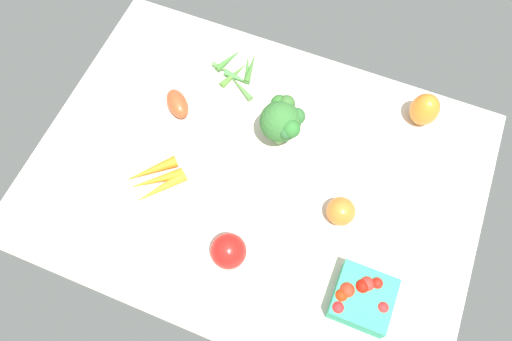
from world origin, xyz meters
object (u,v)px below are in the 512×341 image
object	(u,v)px
bell_pepper_red	(228,251)
carrot_bunch	(155,179)
broccoli_head	(282,120)
bell_pepper_orange	(425,110)
heirloom_tomato_orange	(341,211)
berry_basket	(362,297)
okra_pile	(238,72)
roma_tomato	(177,104)

from	to	relation	value
bell_pepper_red	carrot_bunch	bearing A→B (deg)	-23.72
broccoli_head	bell_pepper_orange	bearing A→B (deg)	-149.07
bell_pepper_orange	heirloom_tomato_orange	size ratio (longest dim) A/B	1.43
bell_pepper_orange	bell_pepper_red	bearing A→B (deg)	58.72
berry_basket	okra_pile	xyz separation A→B (cm)	(46.07, -43.91, -2.25)
bell_pepper_red	bell_pepper_orange	size ratio (longest dim) A/B	0.88
bell_pepper_red	berry_basket	world-z (taller)	bell_pepper_red
berry_basket	heirloom_tomato_orange	size ratio (longest dim) A/B	1.83
bell_pepper_orange	okra_pile	bearing A→B (deg)	4.93
bell_pepper_orange	berry_basket	bearing A→B (deg)	88.95
carrot_bunch	bell_pepper_orange	xyz separation A→B (cm)	(-52.98, -39.41, 3.28)
bell_pepper_red	heirloom_tomato_orange	world-z (taller)	bell_pepper_red
roma_tomato	okra_pile	world-z (taller)	roma_tomato
carrot_bunch	berry_basket	size ratio (longest dim) A/B	1.23
roma_tomato	okra_pile	bearing A→B (deg)	100.85
bell_pepper_red	carrot_bunch	world-z (taller)	bell_pepper_red
bell_pepper_red	berry_basket	xyz separation A→B (cm)	(-29.17, -1.52, -0.96)
berry_basket	okra_pile	bearing A→B (deg)	-43.62
bell_pepper_red	okra_pile	xyz separation A→B (cm)	(16.90, -45.43, -3.21)
bell_pepper_red	carrot_bunch	distance (cm)	25.19
roma_tomato	okra_pile	xyz separation A→B (cm)	(-9.77, -15.51, -1.57)
okra_pile	bell_pepper_orange	bearing A→B (deg)	-175.07
bell_pepper_red	okra_pile	size ratio (longest dim) A/B	0.56
bell_pepper_orange	roma_tomato	xyz separation A→B (cm)	(56.73, 19.55, -2.20)
bell_pepper_red	heirloom_tomato_orange	bearing A→B (deg)	-137.45
broccoli_head	carrot_bunch	bearing A→B (deg)	43.00
heirloom_tomato_orange	bell_pepper_orange	bearing A→B (deg)	-108.63
heirloom_tomato_orange	okra_pile	size ratio (longest dim) A/B	0.45
bell_pepper_red	broccoli_head	distance (cm)	31.85
bell_pepper_red	roma_tomato	world-z (taller)	bell_pepper_red
carrot_bunch	heirloom_tomato_orange	bearing A→B (deg)	-169.67
heirloom_tomato_orange	bell_pepper_red	bearing A→B (deg)	42.55
broccoli_head	okra_pile	world-z (taller)	broccoli_head
bell_pepper_red	roma_tomato	size ratio (longest dim) A/B	0.97
broccoli_head	berry_basket	bearing A→B (deg)	134.17
carrot_bunch	berry_basket	world-z (taller)	berry_basket
broccoli_head	heirloom_tomato_orange	size ratio (longest dim) A/B	2.07
carrot_bunch	berry_basket	distance (cm)	52.83
heirloom_tomato_orange	berry_basket	bearing A→B (deg)	121.09
carrot_bunch	roma_tomato	xyz separation A→B (cm)	(3.75, -19.85, 1.08)
bell_pepper_red	bell_pepper_orange	bearing A→B (deg)	-121.28
roma_tomato	okra_pile	distance (cm)	18.40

